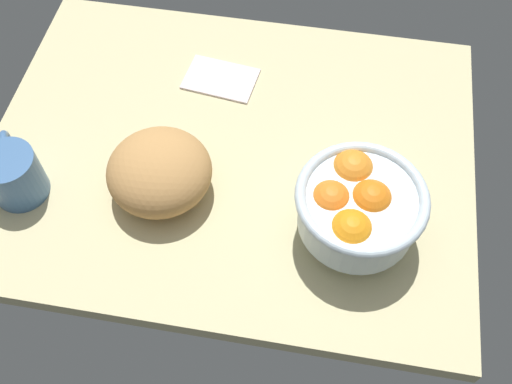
# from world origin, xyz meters

# --- Properties ---
(ground_plane) EXTENTS (0.79, 0.62, 0.03)m
(ground_plane) POSITION_xyz_m (0.00, 0.00, -0.01)
(ground_plane) COLOR #C9BE8D
(fruit_bowl) EXTENTS (0.19, 0.19, 0.11)m
(fruit_bowl) POSITION_xyz_m (-0.21, 0.12, 0.07)
(fruit_bowl) COLOR silver
(fruit_bowl) RESTS_ON ground
(bread_loaf) EXTENTS (0.21, 0.21, 0.10)m
(bread_loaf) POSITION_xyz_m (0.09, 0.09, 0.05)
(bread_loaf) COLOR tan
(bread_loaf) RESTS_ON ground
(napkin_folded) EXTENTS (0.13, 0.10, 0.01)m
(napkin_folded) POSITION_xyz_m (0.05, -0.15, 0.00)
(napkin_folded) COLOR silver
(napkin_folded) RESTS_ON ground
(mug) EXTENTS (0.09, 0.12, 0.08)m
(mug) POSITION_xyz_m (0.31, 0.13, 0.04)
(mug) COLOR #40699D
(mug) RESTS_ON ground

